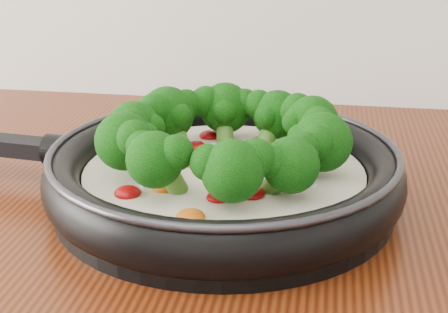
# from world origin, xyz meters

# --- Properties ---
(skillet) EXTENTS (0.57, 0.39, 0.10)m
(skillet) POSITION_xyz_m (0.08, 1.11, 0.94)
(skillet) COLOR black
(skillet) RESTS_ON counter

